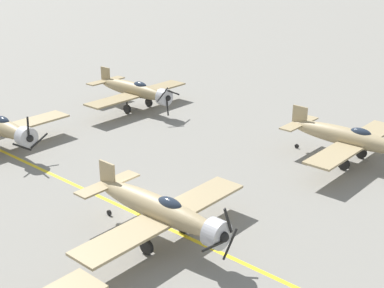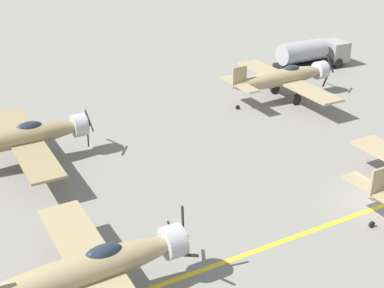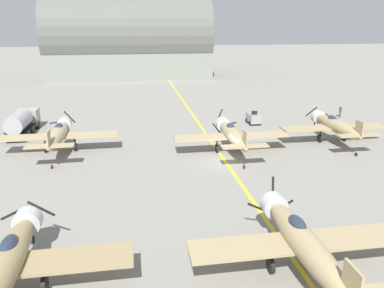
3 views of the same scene
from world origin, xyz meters
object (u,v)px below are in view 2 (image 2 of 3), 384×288
object	(u,v)px
airplane_near_center	(88,269)
fuel_tanker	(312,54)
airplane_mid_left	(284,78)
airplane_near_left	(19,138)

from	to	relation	value
airplane_near_center	fuel_tanker	world-z (taller)	airplane_near_center
airplane_mid_left	fuel_tanker	xyz separation A→B (m)	(-5.65, 7.99, -0.50)
airplane_mid_left	airplane_near_center	bearing A→B (deg)	-60.11
airplane_mid_left	fuel_tanker	distance (m)	9.80
airplane_mid_left	fuel_tanker	bearing A→B (deg)	119.69
airplane_near_center	fuel_tanker	distance (m)	37.78
fuel_tanker	airplane_near_left	bearing A→B (deg)	-76.89
airplane_near_center	airplane_near_left	bearing A→B (deg)	-177.50
airplane_mid_left	airplane_near_left	distance (m)	22.49
fuel_tanker	airplane_near_center	bearing A→B (deg)	-54.56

